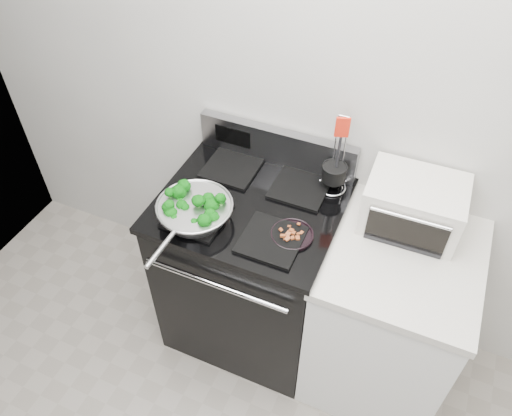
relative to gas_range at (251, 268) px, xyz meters
The scene contains 8 objects.
back_wall 0.97m from the gas_range, 48.22° to the left, with size 4.00×0.02×2.70m, color silver.
gas_range is the anchor object (origin of this frame).
counter 0.69m from the gas_range, ahead, with size 0.62×0.68×0.92m.
skillet 0.57m from the gas_range, 131.99° to the right, with size 0.32×0.51×0.07m.
broccoli_pile 0.59m from the gas_range, 132.38° to the right, with size 0.25×0.25×0.09m, color black, non-canonical shape.
bacon_plate 0.55m from the gas_range, 25.85° to the right, with size 0.18×0.18×0.04m.
utensil_holder 0.65m from the gas_range, 36.99° to the left, with size 0.13×0.13×0.39m.
toaster_oven 0.87m from the gas_range, 14.78° to the left, with size 0.40×0.31×0.22m.
Camera 1 is at (0.34, -0.01, 2.47)m, focal length 35.00 mm.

